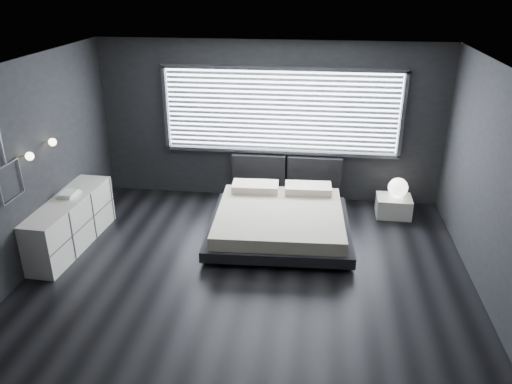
# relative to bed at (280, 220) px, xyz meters

# --- Properties ---
(room) EXTENTS (6.04, 6.00, 2.80)m
(room) POSITION_rel_bed_xyz_m (-0.32, -1.27, 1.14)
(room) COLOR black
(room) RESTS_ON ground
(window) EXTENTS (4.14, 0.09, 1.52)m
(window) POSITION_rel_bed_xyz_m (-0.12, 1.42, 1.35)
(window) COLOR white
(window) RESTS_ON ground
(headboard) EXTENTS (1.96, 0.16, 0.52)m
(headboard) POSITION_rel_bed_xyz_m (0.00, 1.37, 0.31)
(headboard) COLOR black
(headboard) RESTS_ON ground
(sconce_near) EXTENTS (0.18, 0.11, 0.11)m
(sconce_near) POSITION_rel_bed_xyz_m (-3.20, -1.22, 1.34)
(sconce_near) COLOR silver
(sconce_near) RESTS_ON ground
(sconce_far) EXTENTS (0.18, 0.11, 0.11)m
(sconce_far) POSITION_rel_bed_xyz_m (-3.20, -0.62, 1.34)
(sconce_far) COLOR silver
(sconce_far) RESTS_ON ground
(wall_art_lower) EXTENTS (0.01, 0.48, 0.48)m
(wall_art_lower) POSITION_rel_bed_xyz_m (-3.29, -1.57, 1.12)
(wall_art_lower) COLOR #47474C
(wall_art_lower) RESTS_ON ground
(bed) EXTENTS (2.25, 2.16, 0.56)m
(bed) POSITION_rel_bed_xyz_m (0.00, 0.00, 0.00)
(bed) COLOR black
(bed) RESTS_ON ground
(nightstand) EXTENTS (0.58, 0.49, 0.33)m
(nightstand) POSITION_rel_bed_xyz_m (1.86, 0.93, -0.09)
(nightstand) COLOR silver
(nightstand) RESTS_ON ground
(orb_lamp) EXTENTS (0.33, 0.33, 0.33)m
(orb_lamp) POSITION_rel_bed_xyz_m (1.91, 0.97, 0.24)
(orb_lamp) COLOR white
(orb_lamp) RESTS_ON nightstand
(dresser) EXTENTS (0.64, 1.93, 0.76)m
(dresser) POSITION_rel_bed_xyz_m (-3.10, -0.73, 0.12)
(dresser) COLOR silver
(dresser) RESTS_ON ground
(book_stack) EXTENTS (0.27, 0.34, 0.06)m
(book_stack) POSITION_rel_bed_xyz_m (-3.10, -0.60, 0.53)
(book_stack) COLOR white
(book_stack) RESTS_ON dresser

